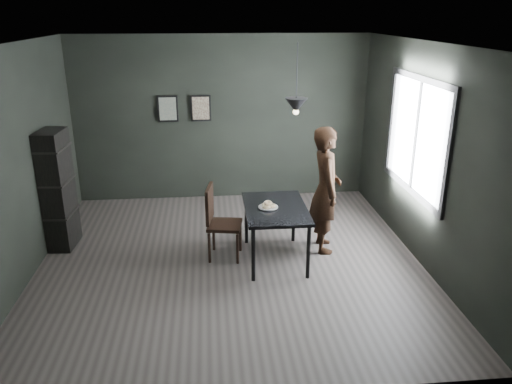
{
  "coord_description": "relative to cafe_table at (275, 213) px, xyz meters",
  "views": [
    {
      "loc": [
        -0.23,
        -5.95,
        3.15
      ],
      "look_at": [
        0.35,
        0.05,
        0.95
      ],
      "focal_mm": 35.0,
      "sensor_mm": 36.0,
      "label": 1
    }
  ],
  "objects": [
    {
      "name": "ground",
      "position": [
        -0.6,
        0.0,
        -0.67
      ],
      "size": [
        5.0,
        5.0,
        0.0
      ],
      "primitive_type": "plane",
      "color": "#383330",
      "rests_on": "ground"
    },
    {
      "name": "donut_pile",
      "position": [
        -0.1,
        -0.02,
        0.12
      ],
      "size": [
        0.18,
        0.19,
        0.08
      ],
      "rotation": [
        0.0,
        0.0,
        -0.08
      ],
      "color": "#F8E8C1",
      "rests_on": "white_plate"
    },
    {
      "name": "window_assembly",
      "position": [
        1.87,
        0.2,
        0.93
      ],
      "size": [
        0.04,
        1.96,
        1.56
      ],
      "color": "white",
      "rests_on": "ground"
    },
    {
      "name": "back_wall",
      "position": [
        -0.6,
        2.5,
        0.73
      ],
      "size": [
        5.0,
        0.1,
        2.8
      ],
      "primitive_type": "cube",
      "color": "black",
      "rests_on": "ground"
    },
    {
      "name": "shelf_unit",
      "position": [
        -2.92,
        0.71,
        0.16
      ],
      "size": [
        0.35,
        0.58,
        1.66
      ],
      "primitive_type": "cube",
      "rotation": [
        0.0,
        0.0,
        -0.07
      ],
      "color": "black",
      "rests_on": "ground"
    },
    {
      "name": "pendant_lamp",
      "position": [
        0.25,
        0.1,
        1.38
      ],
      "size": [
        0.28,
        0.28,
        0.86
      ],
      "color": "black",
      "rests_on": "ground"
    },
    {
      "name": "ceiling",
      "position": [
        -0.6,
        0.0,
        2.13
      ],
      "size": [
        5.0,
        5.0,
        0.02
      ],
      "color": "silver",
      "rests_on": "ground"
    },
    {
      "name": "framed_print_right",
      "position": [
        -0.95,
        2.47,
        0.93
      ],
      "size": [
        0.34,
        0.04,
        0.44
      ],
      "color": "black",
      "rests_on": "ground"
    },
    {
      "name": "wood_chair",
      "position": [
        -0.75,
        0.15,
        -0.1
      ],
      "size": [
        0.5,
        0.5,
        1.0
      ],
      "rotation": [
        0.0,
        0.0,
        -0.16
      ],
      "color": "black",
      "rests_on": "ground"
    },
    {
      "name": "woman",
      "position": [
        0.72,
        0.27,
        0.2
      ],
      "size": [
        0.45,
        0.66,
        1.74
      ],
      "primitive_type": "imported",
      "rotation": [
        0.0,
        0.0,
        1.52
      ],
      "color": "black",
      "rests_on": "ground"
    },
    {
      "name": "framed_print_left",
      "position": [
        -1.5,
        2.47,
        0.93
      ],
      "size": [
        0.34,
        0.04,
        0.44
      ],
      "color": "black",
      "rests_on": "ground"
    },
    {
      "name": "white_plate",
      "position": [
        -0.1,
        -0.02,
        0.08
      ],
      "size": [
        0.23,
        0.23,
        0.01
      ],
      "primitive_type": "cylinder",
      "color": "silver",
      "rests_on": "cafe_table"
    },
    {
      "name": "cafe_table",
      "position": [
        0.0,
        0.0,
        0.0
      ],
      "size": [
        0.8,
        1.2,
        0.75
      ],
      "color": "black",
      "rests_on": "ground"
    }
  ]
}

